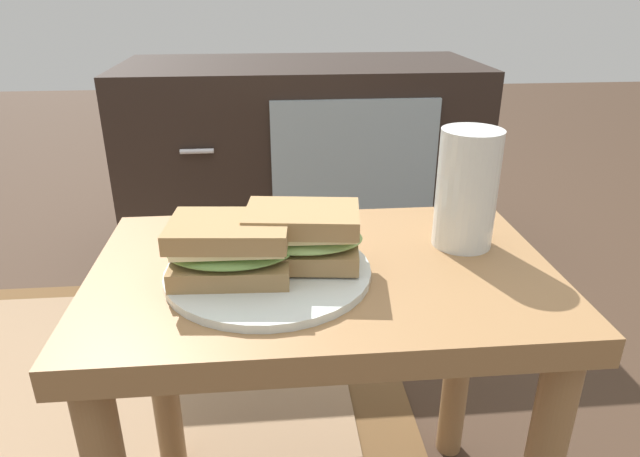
{
  "coord_description": "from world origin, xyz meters",
  "views": [
    {
      "loc": [
        -0.06,
        -0.61,
        0.78
      ],
      "look_at": [
        -0.0,
        0.0,
        0.51
      ],
      "focal_mm": 31.5,
      "sensor_mm": 36.0,
      "label": 1
    }
  ],
  "objects": [
    {
      "name": "area_rug",
      "position": [
        -0.45,
        0.43,
        0.0
      ],
      "size": [
        1.29,
        0.75,
        0.01
      ],
      "color": "brown",
      "rests_on": "ground"
    },
    {
      "name": "sandwich_front",
      "position": [
        -0.11,
        -0.03,
        0.5
      ],
      "size": [
        0.15,
        0.1,
        0.07
      ],
      "color": "#9E7A4C",
      "rests_on": "plate"
    },
    {
      "name": "tv_cabinet",
      "position": [
        0.03,
        0.95,
        0.29
      ],
      "size": [
        0.96,
        0.46,
        0.58
      ],
      "color": "black",
      "rests_on": "ground"
    },
    {
      "name": "side_table",
      "position": [
        0.0,
        0.0,
        0.37
      ],
      "size": [
        0.56,
        0.36,
        0.46
      ],
      "color": "olive",
      "rests_on": "ground"
    },
    {
      "name": "beer_glass",
      "position": [
        0.19,
        0.05,
        0.53
      ],
      "size": [
        0.08,
        0.08,
        0.15
      ],
      "color": "silver",
      "rests_on": "side_table"
    },
    {
      "name": "plate",
      "position": [
        -0.07,
        -0.02,
        0.47
      ],
      "size": [
        0.24,
        0.24,
        0.01
      ],
      "primitive_type": "cylinder",
      "color": "silver",
      "rests_on": "side_table"
    },
    {
      "name": "sandwich_back",
      "position": [
        -0.02,
        -0.01,
        0.51
      ],
      "size": [
        0.15,
        0.11,
        0.07
      ],
      "color": "#9E7A4C",
      "rests_on": "plate"
    }
  ]
}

